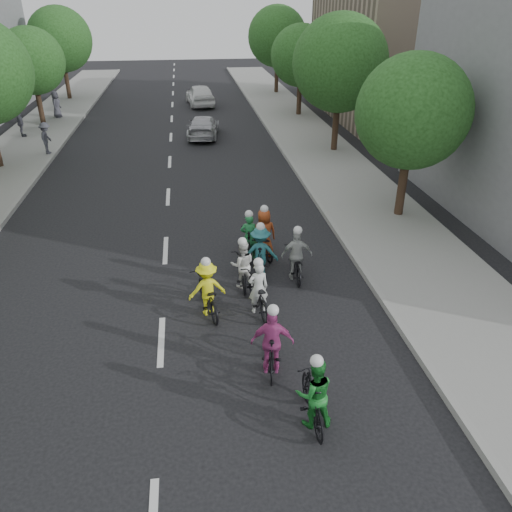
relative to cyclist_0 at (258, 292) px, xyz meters
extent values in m
plane|color=black|center=(-2.56, -1.05, -0.56)|extent=(120.00, 120.00, 0.00)
cube|color=#999993|center=(-8.61, 8.95, -0.47)|extent=(0.18, 80.00, 0.18)
cube|color=gray|center=(5.44, 8.95, -0.49)|extent=(4.00, 80.00, 0.15)
cube|color=#999993|center=(3.49, 8.95, -0.47)|extent=(0.18, 80.00, 0.18)
cube|color=gray|center=(13.44, 22.95, 3.44)|extent=(10.00, 14.00, 8.00)
cylinder|color=black|center=(-10.76, 22.95, 0.57)|extent=(0.32, 0.32, 2.27)
sphere|color=#1D4316|center=(-10.76, 22.95, 3.41)|extent=(4.00, 4.00, 4.00)
cylinder|color=black|center=(-10.76, 31.95, 0.68)|extent=(0.32, 0.32, 2.48)
sphere|color=#1D4316|center=(-10.76, 31.95, 3.96)|extent=(4.80, 4.80, 4.80)
cylinder|color=black|center=(6.24, 5.55, 0.57)|extent=(0.32, 0.32, 2.27)
sphere|color=#1D4316|center=(6.24, 5.55, 3.41)|extent=(4.00, 4.00, 4.00)
cylinder|color=black|center=(6.24, 14.55, 0.68)|extent=(0.32, 0.32, 2.48)
sphere|color=#1D4316|center=(6.24, 14.55, 3.96)|extent=(4.80, 4.80, 4.80)
cylinder|color=black|center=(6.24, 23.55, 0.57)|extent=(0.32, 0.32, 2.27)
sphere|color=#1D4316|center=(6.24, 23.55, 3.41)|extent=(4.00, 4.00, 4.00)
cylinder|color=black|center=(6.24, 32.55, 0.68)|extent=(0.32, 0.32, 2.48)
sphere|color=#1D4316|center=(6.24, 32.55, 3.96)|extent=(4.80, 4.80, 4.80)
imported|color=black|center=(0.00, 0.02, -0.05)|extent=(0.90, 2.02, 1.03)
imported|color=silver|center=(0.00, -0.08, 0.18)|extent=(0.58, 0.42, 1.48)
sphere|color=white|center=(0.00, -0.08, 0.94)|extent=(0.26, 0.26, 0.26)
imported|color=black|center=(0.52, -4.04, -0.04)|extent=(0.50, 1.73, 1.04)
imported|color=#1B7D2A|center=(0.52, -4.14, 0.21)|extent=(0.75, 0.59, 1.55)
sphere|color=white|center=(0.52, -4.14, 1.00)|extent=(0.26, 0.26, 0.26)
imported|color=black|center=(-1.34, 0.13, -0.05)|extent=(1.05, 2.03, 1.02)
imported|color=#FEFE1C|center=(-1.34, 0.03, 0.21)|extent=(1.09, 0.76, 1.54)
sphere|color=white|center=(-1.34, 0.03, 1.00)|extent=(0.26, 0.26, 0.26)
imported|color=black|center=(-0.03, -2.40, -0.07)|extent=(0.73, 1.71, 0.99)
imported|color=#BD428F|center=(-0.03, -2.50, 0.26)|extent=(1.01, 0.55, 1.64)
sphere|color=white|center=(-0.03, -2.50, 1.10)|extent=(0.26, 0.26, 0.26)
imported|color=black|center=(0.64, 3.18, -0.12)|extent=(0.87, 1.75, 0.88)
imported|color=#A4401A|center=(0.64, 3.08, 0.26)|extent=(0.88, 0.65, 1.64)
sphere|color=white|center=(0.64, 3.08, 1.10)|extent=(0.26, 0.26, 0.26)
imported|color=black|center=(0.15, 3.13, -0.06)|extent=(0.64, 1.70, 1.00)
imported|color=#248442|center=(0.15, 3.03, 0.19)|extent=(0.59, 0.42, 1.51)
sphere|color=white|center=(0.15, 3.03, 0.97)|extent=(0.26, 0.26, 0.26)
imported|color=black|center=(-0.26, 1.38, -0.12)|extent=(0.65, 1.71, 0.89)
imported|color=white|center=(-0.26, 1.28, 0.16)|extent=(0.72, 0.57, 1.44)
sphere|color=white|center=(-0.26, 1.28, 0.89)|extent=(0.26, 0.26, 0.26)
imported|color=black|center=(0.33, 1.88, -0.02)|extent=(0.77, 1.85, 1.08)
imported|color=#266C73|center=(0.33, 1.78, 0.25)|extent=(1.13, 0.76, 1.63)
sphere|color=white|center=(0.33, 1.78, 1.09)|extent=(0.26, 0.26, 0.26)
imported|color=black|center=(1.38, 1.61, -0.12)|extent=(0.68, 1.73, 0.89)
imported|color=#B8BDB9|center=(1.38, 1.51, 0.23)|extent=(0.94, 0.43, 1.58)
sphere|color=white|center=(1.38, 1.51, 1.04)|extent=(0.26, 0.26, 0.26)
imported|color=#B4B4B9|center=(-0.60, 18.78, 0.05)|extent=(2.23, 4.42, 1.23)
imported|color=white|center=(-0.41, 28.36, 0.22)|extent=(2.30, 4.75, 1.56)
imported|color=#474853|center=(-8.86, 15.84, 0.40)|extent=(0.63, 1.06, 1.62)
imported|color=#484954|center=(-11.18, 19.74, 0.37)|extent=(0.70, 1.00, 1.57)
imported|color=#44444F|center=(-10.20, 24.80, 0.45)|extent=(0.68, 0.92, 1.72)
camera|label=1|loc=(-1.61, -11.20, 7.06)|focal=35.00mm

